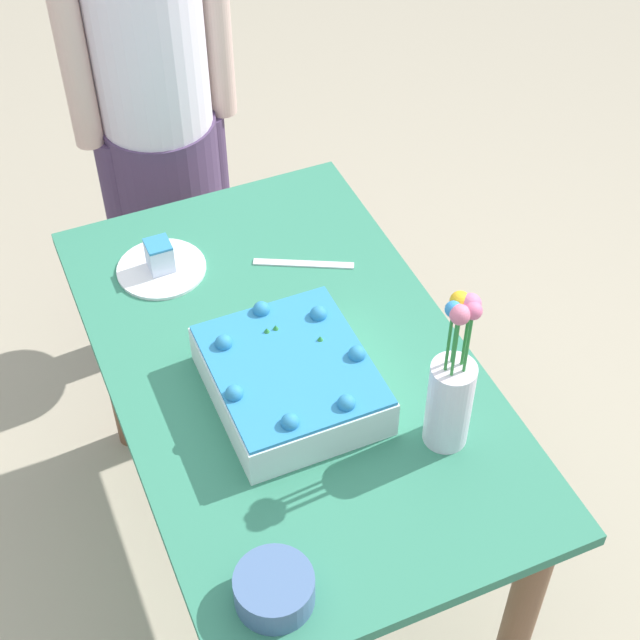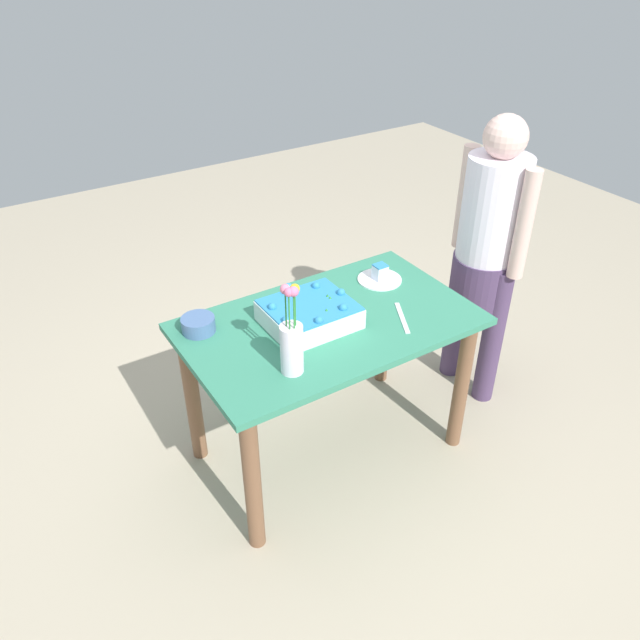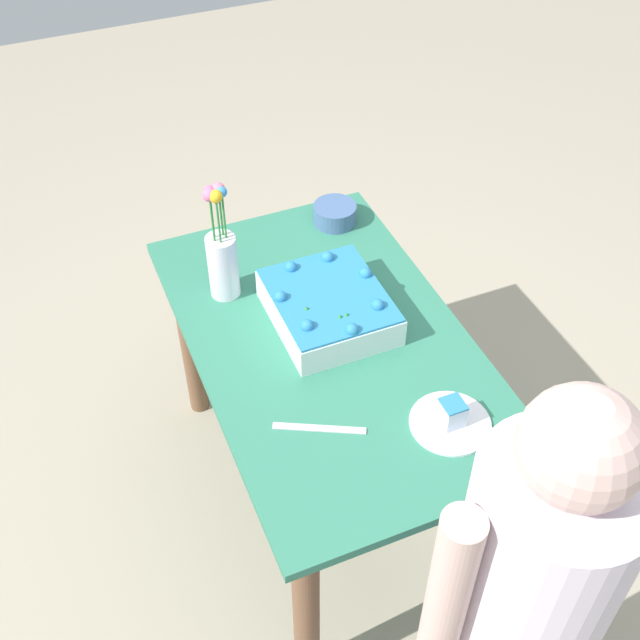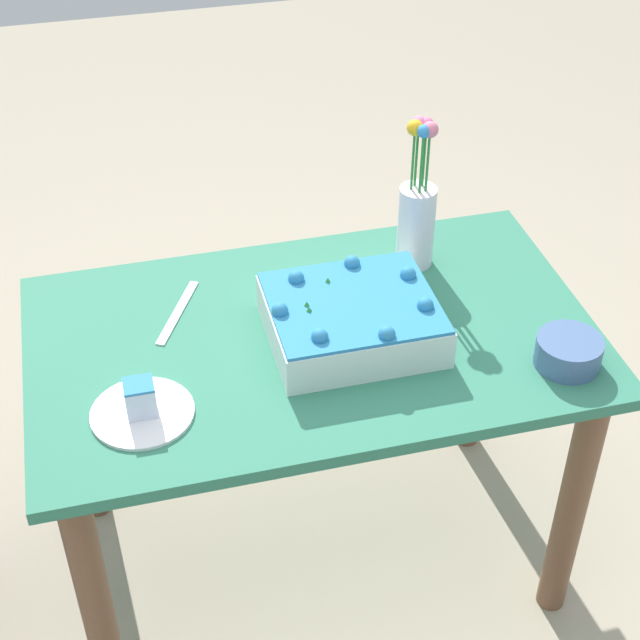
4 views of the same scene
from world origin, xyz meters
TOP-DOWN VIEW (x-y plane):
  - ground_plane at (0.00, 0.00)m, footprint 8.00×8.00m
  - dining_table at (0.00, 0.00)m, footprint 1.25×0.75m
  - sheet_cake at (-0.08, 0.03)m, footprint 0.36×0.31m
  - serving_plate_with_slice at (0.39, 0.16)m, footprint 0.21×0.21m
  - cake_knife at (0.28, -0.15)m, footprint 0.13×0.22m
  - flower_vase at (-0.31, -0.21)m, footprint 0.09×0.09m
  - fruit_bowl at (-0.50, 0.23)m, footprint 0.14×0.14m
  - person_standing at (0.92, 0.01)m, footprint 0.31×0.45m

SIDE VIEW (x-z plane):
  - ground_plane at x=0.00m, z-range 0.00..0.00m
  - dining_table at x=0.00m, z-range 0.24..0.99m
  - cake_knife at x=0.28m, z-range 0.75..0.76m
  - serving_plate_with_slice at x=0.39m, z-range 0.73..0.82m
  - fruit_bowl at x=-0.50m, z-range 0.75..0.82m
  - sheet_cake at x=-0.08m, z-range 0.74..0.86m
  - person_standing at x=0.92m, z-range 0.11..1.60m
  - flower_vase at x=-0.31m, z-range 0.70..1.08m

